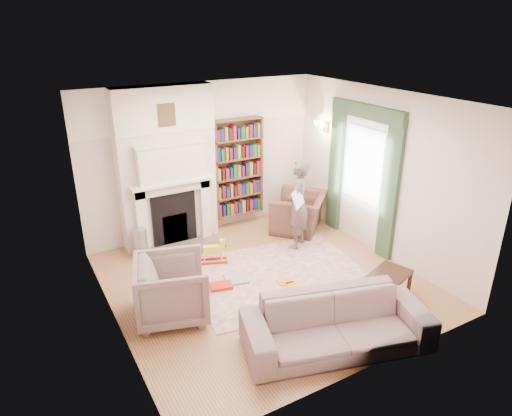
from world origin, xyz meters
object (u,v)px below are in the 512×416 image
sofa (337,324)px  coffee_table (387,288)px  armchair_left (172,289)px  man_reading (298,204)px  rocking_horse (213,252)px  armchair_reading (299,212)px  bookcase (237,168)px  paraffin_heater (140,244)px

sofa → coffee_table: bearing=34.6°
armchair_left → man_reading: 2.83m
rocking_horse → coffee_table: bearing=-33.0°
armchair_reading → coffee_table: armchair_reading is taller
bookcase → sofa: size_ratio=0.81×
paraffin_heater → man_reading: bearing=-20.1°
armchair_left → paraffin_heater: bearing=13.5°
armchair_left → rocking_horse: (1.09, 1.09, -0.22)m
armchair_left → man_reading: (2.66, 0.91, 0.37)m
bookcase → paraffin_heater: 2.32m
armchair_left → man_reading: man_reading is taller
armchair_reading → man_reading: man_reading is taller
bookcase → armchair_reading: size_ratio=1.73×
bookcase → armchair_reading: (0.92, -0.77, -0.83)m
sofa → armchair_reading: bearing=79.2°
sofa → armchair_left: bearing=150.0°
bookcase → paraffin_heater: (-2.09, -0.44, -0.90)m
armchair_left → rocking_horse: 1.56m
bookcase → armchair_left: (-2.18, -2.28, -0.74)m
armchair_reading → sofa: (-1.57, -3.10, -0.01)m
bookcase → man_reading: (0.47, -1.37, -0.37)m
armchair_left → paraffin_heater: (0.09, 1.85, -0.16)m
armchair_reading → paraffin_heater: size_ratio=1.94×
paraffin_heater → armchair_left: bearing=-92.9°
bookcase → armchair_left: bookcase is taller
armchair_reading → man_reading: (-0.45, -0.60, 0.46)m
bookcase → man_reading: bearing=-71.0°
bookcase → coffee_table: bookcase is taller
armchair_reading → bookcase: bearing=-82.8°
paraffin_heater → rocking_horse: (0.99, -0.75, -0.06)m
coffee_table → armchair_left: bearing=138.0°
coffee_table → rocking_horse: size_ratio=1.46×
armchair_reading → paraffin_heater: bearing=-49.2°
armchair_left → coffee_table: armchair_left is taller
armchair_reading → rocking_horse: armchair_reading is taller
bookcase → armchair_left: size_ratio=1.94×
man_reading → bookcase: bearing=-109.6°
armchair_reading → sofa: size_ratio=0.47×
armchair_left → man_reading: size_ratio=0.59×
coffee_table → rocking_horse: (-1.71, 2.27, -0.01)m
armchair_reading → paraffin_heater: armchair_reading is taller
armchair_left → coffee_table: (2.80, -1.17, -0.21)m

